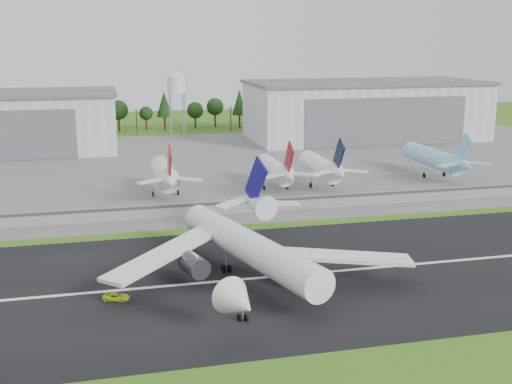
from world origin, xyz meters
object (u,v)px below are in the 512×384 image
object	(u,v)px
ground_vehicle	(116,297)
parked_jet_red_b	(277,171)
parked_jet_navy	(324,168)
parked_jet_red_a	(165,175)
parked_jet_skyblue	(437,159)
main_airliner	(249,255)

from	to	relation	value
ground_vehicle	parked_jet_red_b	distance (m)	85.52
parked_jet_navy	ground_vehicle	bearing A→B (deg)	-131.07
ground_vehicle	parked_jet_red_a	size ratio (longest dim) A/B	0.14
parked_jet_red_a	parked_jet_skyblue	world-z (taller)	parked_jet_red_a
parked_jet_red_b	main_airliner	bearing A→B (deg)	-109.53
ground_vehicle	main_airliner	bearing A→B (deg)	-64.68
main_airliner	ground_vehicle	xyz separation A→B (m)	(-23.84, -3.91, -4.18)
parked_jet_red_a	parked_jet_red_b	world-z (taller)	parked_jet_red_a
parked_jet_red_b	parked_jet_skyblue	world-z (taller)	parked_jet_skyblue
parked_jet_navy	parked_jet_skyblue	size ratio (longest dim) A/B	0.84
main_airliner	parked_jet_red_b	world-z (taller)	main_airliner
parked_jet_red_b	parked_jet_skyblue	bearing A→B (deg)	5.37
ground_vehicle	parked_jet_skyblue	bearing A→B (deg)	-37.12
main_airliner	parked_jet_navy	world-z (taller)	main_airliner
ground_vehicle	parked_jet_navy	xyz separation A→B (m)	(61.79, 70.89, 5.49)
ground_vehicle	parked_jet_skyblue	distance (m)	126.64
main_airliner	parked_jet_red_a	xyz separation A→B (m)	(-8.22, 67.00, 1.38)
main_airliner	parked_jet_red_b	xyz separation A→B (m)	(23.75, 66.95, 1.10)
parked_jet_red_a	main_airliner	bearing A→B (deg)	-83.01
parked_jet_red_a	parked_jet_navy	distance (m)	46.16
main_airliner	parked_jet_red_a	distance (m)	67.51
parked_jet_skyblue	main_airliner	bearing A→B (deg)	-137.07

